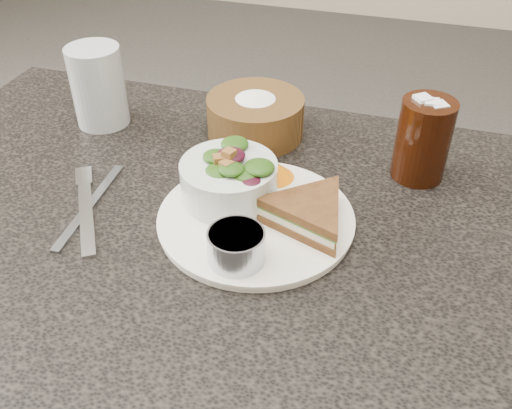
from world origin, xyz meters
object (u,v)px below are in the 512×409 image
Objects in this scene: bread_basket at (255,110)px; cola_glass at (424,136)px; dinner_plate at (256,219)px; water_glass at (98,86)px; dressing_ramekin at (236,247)px; sandwich at (309,213)px; salad_bowl at (229,174)px; dining_table at (215,388)px.

bread_basket is 1.18× the size of cola_glass.
bread_basket is at bearing 107.30° from dinner_plate.
water_glass is at bearing -172.17° from bread_basket.
dressing_ramekin is at bearing -77.04° from bread_basket.
sandwich is at bearing -57.41° from bread_basket.
salad_bowl is 0.12m from dressing_ramekin.
dinner_plate is 1.64× the size of bread_basket.
salad_bowl is 0.28m from cola_glass.
dining_table is 6.50× the size of bread_basket.
cola_glass is at bearing 53.84° from dressing_ramekin.
cola_glass is (0.26, 0.19, 0.44)m from dining_table.
dressing_ramekin is (-0.07, -0.09, 0.00)m from sandwich.
dressing_ramekin is 0.32m from cola_glass.
cola_glass is 0.51m from water_glass.
dining_table is 0.43m from salad_bowl.
sandwich is 0.12m from salad_bowl.
cola_glass is at bearing 74.27° from sandwich.
salad_bowl is at bearing 62.56° from dining_table.
cola_glass reaches higher than sandwich.
dinner_plate is 0.07m from salad_bowl.
water_glass is at bearing 175.37° from sandwich.
dining_table is 0.55m from cola_glass.
bread_basket reaches higher than dining_table.
water_glass is (-0.39, 0.18, 0.04)m from sandwich.
cola_glass is (0.19, 0.26, 0.03)m from dressing_ramekin.
dressing_ramekin is at bearing -44.34° from dining_table.
dining_table is 0.42m from dressing_ramekin.
water_glass is at bearing 179.33° from cola_glass.
cola_glass is (0.12, 0.17, 0.04)m from sandwich.
cola_glass is (0.24, 0.15, 0.02)m from salad_bowl.
water_glass reaches higher than dining_table.
sandwich reaches higher than dinner_plate.
water_glass reaches higher than dinner_plate.
water_glass is at bearing 142.23° from dining_table.
cola_glass is at bearing -0.67° from water_glass.
cola_glass reaches higher than dining_table.
dressing_ramekin is at bearing -39.33° from water_glass.
sandwich is 0.91× the size of bread_basket.
cola_glass reaches higher than salad_bowl.
bread_basket is (0.00, 0.23, 0.42)m from dining_table.
dining_table is 14.64× the size of dressing_ramekin.
dressing_ramekin is at bearing -66.91° from salad_bowl.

